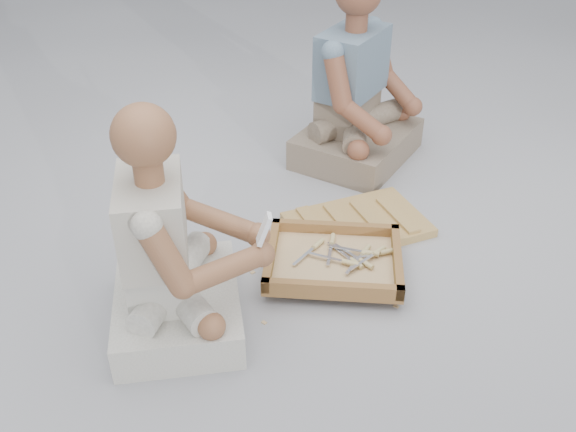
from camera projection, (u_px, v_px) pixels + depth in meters
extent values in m
plane|color=#A5A6AA|center=(310.00, 300.00, 2.60)|extent=(60.00, 60.00, 0.00)
cube|color=olive|center=(357.00, 225.00, 3.01)|extent=(0.69, 0.52, 0.04)
cube|color=brown|center=(333.00, 264.00, 2.72)|extent=(0.67, 0.60, 0.02)
cube|color=brown|center=(335.00, 229.00, 2.87)|extent=(0.55, 0.20, 0.06)
cube|color=brown|center=(332.00, 289.00, 2.52)|extent=(0.55, 0.20, 0.06)
cube|color=brown|center=(397.00, 260.00, 2.68)|extent=(0.16, 0.44, 0.06)
cube|color=brown|center=(271.00, 254.00, 2.72)|extent=(0.16, 0.44, 0.06)
cube|color=#D4B67D|center=(334.00, 261.00, 2.71)|extent=(0.59, 0.51, 0.01)
cube|color=white|center=(330.00, 254.00, 2.72)|extent=(0.07, 0.14, 0.00)
cylinder|color=tan|center=(332.00, 239.00, 2.81)|extent=(0.05, 0.07, 0.02)
cube|color=white|center=(347.00, 252.00, 2.73)|extent=(0.09, 0.14, 0.00)
cylinder|color=tan|center=(366.00, 264.00, 2.67)|extent=(0.05, 0.07, 0.02)
cube|color=white|center=(354.00, 264.00, 2.66)|extent=(0.11, 0.12, 0.00)
cylinder|color=tan|center=(366.00, 250.00, 2.74)|extent=(0.06, 0.07, 0.02)
cube|color=white|center=(362.00, 262.00, 2.66)|extent=(0.13, 0.09, 0.00)
cylinder|color=tan|center=(379.00, 251.00, 2.73)|extent=(0.07, 0.06, 0.02)
cube|color=white|center=(339.00, 251.00, 2.75)|extent=(0.08, 0.14, 0.00)
cylinder|color=tan|center=(356.00, 263.00, 2.67)|extent=(0.05, 0.07, 0.02)
cube|color=white|center=(304.00, 256.00, 2.71)|extent=(0.12, 0.11, 0.00)
cylinder|color=tan|center=(318.00, 244.00, 2.79)|extent=(0.07, 0.06, 0.02)
cube|color=white|center=(325.00, 257.00, 2.70)|extent=(0.13, 0.10, 0.00)
cylinder|color=tan|center=(350.00, 263.00, 2.66)|extent=(0.07, 0.06, 0.02)
cube|color=white|center=(364.00, 256.00, 2.71)|extent=(0.15, 0.03, 0.00)
cylinder|color=tan|center=(388.00, 251.00, 2.73)|extent=(0.07, 0.03, 0.02)
cube|color=white|center=(346.00, 249.00, 2.75)|extent=(0.14, 0.08, 0.00)
cylinder|color=tan|center=(371.00, 253.00, 2.72)|extent=(0.07, 0.05, 0.02)
cube|color=#D4B67D|center=(256.00, 247.00, 2.89)|extent=(0.02, 0.02, 0.00)
cube|color=#D4B67D|center=(267.00, 235.00, 2.97)|extent=(0.02, 0.02, 0.00)
cube|color=#D4B67D|center=(339.00, 223.00, 3.05)|extent=(0.02, 0.02, 0.00)
cube|color=#D4B67D|center=(334.00, 227.00, 3.03)|extent=(0.02, 0.02, 0.00)
cube|color=#D4B67D|center=(264.00, 322.00, 2.49)|extent=(0.02, 0.02, 0.00)
cube|color=#D4B67D|center=(288.00, 279.00, 2.71)|extent=(0.02, 0.02, 0.00)
cube|color=#D4B67D|center=(393.00, 246.00, 2.90)|extent=(0.02, 0.02, 0.00)
cube|color=#D4B67D|center=(250.00, 265.00, 2.79)|extent=(0.02, 0.02, 0.00)
cube|color=#D4B67D|center=(319.00, 241.00, 2.93)|extent=(0.02, 0.02, 0.00)
cube|color=#D4B67D|center=(380.00, 282.00, 2.69)|extent=(0.02, 0.02, 0.00)
cube|color=#D4B67D|center=(396.00, 306.00, 2.57)|extent=(0.02, 0.02, 0.00)
cube|color=#D4B67D|center=(256.00, 234.00, 2.98)|extent=(0.02, 0.02, 0.00)
cube|color=#D4B67D|center=(355.00, 224.00, 3.05)|extent=(0.02, 0.02, 0.00)
cube|color=#D4B67D|center=(347.00, 217.00, 3.10)|extent=(0.02, 0.02, 0.00)
cube|color=#D4B67D|center=(324.00, 292.00, 2.64)|extent=(0.02, 0.02, 0.00)
cube|color=#D4B67D|center=(253.00, 272.00, 2.74)|extent=(0.02, 0.02, 0.00)
cube|color=beige|center=(178.00, 306.00, 2.46)|extent=(0.49, 0.61, 0.15)
cube|color=beige|center=(157.00, 274.00, 2.36)|extent=(0.22, 0.33, 0.18)
cube|color=beige|center=(152.00, 219.00, 2.22)|extent=(0.24, 0.37, 0.30)
sphere|color=brown|center=(143.00, 135.00, 2.04)|extent=(0.21, 0.21, 0.21)
sphere|color=brown|center=(258.00, 235.00, 2.40)|extent=(0.09, 0.09, 0.09)
sphere|color=brown|center=(262.00, 254.00, 2.31)|extent=(0.09, 0.09, 0.09)
cube|color=#7A6C57|center=(357.00, 144.00, 3.56)|extent=(0.83, 0.83, 0.17)
cube|color=#7A6C57|center=(348.00, 110.00, 3.48)|extent=(0.41, 0.42, 0.20)
cube|color=slate|center=(352.00, 62.00, 3.33)|extent=(0.46, 0.47, 0.34)
sphere|color=brown|center=(413.00, 107.00, 3.49)|extent=(0.11, 0.11, 0.11)
sphere|color=brown|center=(382.00, 135.00, 3.20)|extent=(0.11, 0.11, 0.11)
cube|color=white|center=(264.00, 229.00, 2.25)|extent=(0.06, 0.05, 0.12)
cube|color=black|center=(264.00, 227.00, 2.24)|extent=(0.02, 0.04, 0.04)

